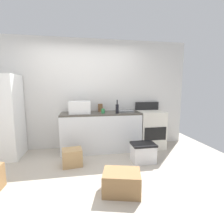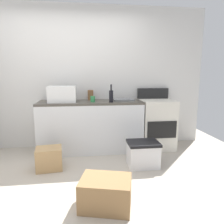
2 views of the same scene
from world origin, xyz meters
TOP-DOWN VIEW (x-y plane):
  - ground_plane at (0.00, 0.00)m, footprint 6.00×6.00m
  - wall_back at (0.00, 1.55)m, footprint 5.00×0.10m
  - kitchen_counter at (0.30, 1.20)m, footprint 1.80×0.60m
  - stove_oven at (1.52, 1.21)m, footprint 0.60×0.61m
  - microwave at (-0.17, 1.16)m, footprint 0.46×0.34m
  - sink_basin at (0.89, 1.25)m, footprint 0.36×0.32m
  - wine_bottle at (0.65, 1.01)m, footprint 0.07×0.07m
  - coffee_mug at (0.34, 1.09)m, footprint 0.08×0.08m
  - knife_block at (0.31, 1.37)m, footprint 0.10×0.10m
  - cardboard_box_large at (0.41, -0.47)m, footprint 0.60×0.50m
  - cardboard_box_medium at (-0.33, 0.50)m, footprint 0.40×0.33m
  - storage_bin at (1.05, 0.42)m, footprint 0.46×0.36m

SIDE VIEW (x-z plane):
  - ground_plane at x=0.00m, z-range 0.00..0.00m
  - cardboard_box_large at x=0.41m, z-range 0.00..0.31m
  - cardboard_box_medium at x=-0.33m, z-range 0.00..0.32m
  - storage_bin at x=1.05m, z-range 0.00..0.38m
  - kitchen_counter at x=0.30m, z-range 0.00..0.90m
  - stove_oven at x=1.52m, z-range -0.08..1.02m
  - sink_basin at x=0.89m, z-range 0.90..0.93m
  - coffee_mug at x=0.34m, z-range 0.90..1.00m
  - knife_block at x=0.31m, z-range 0.90..1.08m
  - wine_bottle at x=0.65m, z-range 0.86..1.16m
  - microwave at x=-0.17m, z-range 0.90..1.17m
  - wall_back at x=0.00m, z-range 0.00..2.60m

